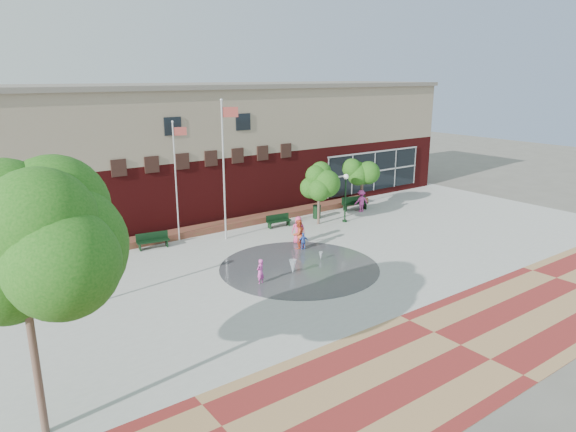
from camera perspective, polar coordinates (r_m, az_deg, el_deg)
ground at (r=25.03m, az=5.46°, el=-7.73°), size 120.00×120.00×0.00m
plaza_concrete at (r=27.91m, az=0.00°, el=-5.14°), size 46.00×18.00×0.01m
paver_band at (r=20.88m, az=18.65°, el=-13.47°), size 46.00×6.00×0.01m
splash_pad at (r=27.16m, az=1.25°, el=-5.74°), size 8.40×8.40×0.01m
library_building at (r=38.21m, az=-12.11°, el=7.31°), size 44.40×10.40×9.20m
flower_bed at (r=34.02m, az=-7.58°, el=-1.48°), size 26.00×1.20×0.40m
flagpole_left at (r=31.20m, az=-12.31°, el=4.43°), size 0.82×0.32×7.27m
flagpole_right at (r=30.92m, az=-7.09°, el=5.88°), size 0.99×0.44×8.49m
lamp_left at (r=23.47m, az=-23.65°, el=-4.26°), size 0.41×0.41×3.90m
lamp_right at (r=35.08m, az=6.41°, el=2.62°), size 0.36×0.36×3.37m
bench_left at (r=30.97m, az=-14.75°, el=-2.98°), size 1.93×0.81×0.94m
bench_mid at (r=34.12m, az=-1.03°, el=-0.81°), size 1.74×0.65×0.86m
bench_right at (r=38.76m, az=7.43°, el=1.12°), size 2.07×1.00×1.00m
trash_can at (r=36.19m, az=3.22°, el=0.47°), size 0.58×0.58×0.96m
tree_big_left at (r=14.75m, az=-27.79°, el=-2.81°), size 4.94×4.94×7.89m
tree_mid at (r=34.23m, az=3.47°, el=3.97°), size 2.47×2.47×4.16m
tree_small_right at (r=38.16m, az=8.27°, el=4.90°), size 2.36×2.36×4.04m
water_jet_a at (r=26.27m, az=0.53°, el=-6.50°), size 0.38×0.38×0.75m
water_jet_b at (r=28.23m, az=3.64°, el=-4.94°), size 0.21×0.21×0.46m
child_splash at (r=24.94m, az=-3.10°, el=-6.19°), size 0.54×0.44×1.26m
adult_red at (r=29.75m, az=1.14°, el=-2.05°), size 0.96×0.81×1.75m
adult_pink at (r=30.76m, az=1.15°, el=-1.55°), size 0.97×0.86×1.67m
child_blue at (r=29.68m, az=1.72°, el=-2.84°), size 0.65×0.42×1.02m
person_bench at (r=38.21m, az=8.13°, el=1.66°), size 1.18×0.86×1.65m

